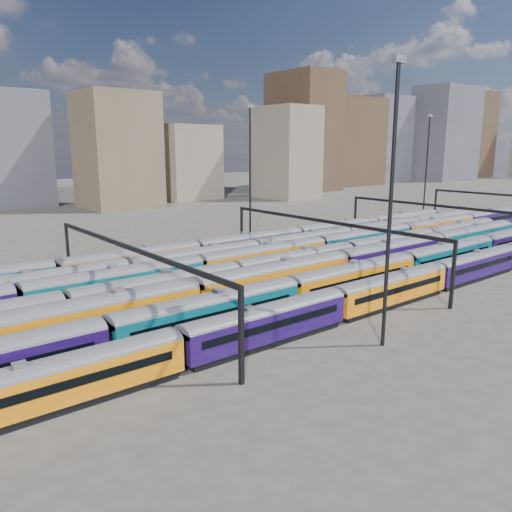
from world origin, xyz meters
TOP-DOWN VIEW (x-y plane):
  - ground at (0.00, 0.00)m, footprint 500.00×500.00m
  - rake_0 at (14.97, -15.00)m, footprint 112.28×2.74m
  - rake_1 at (4.74, -10.00)m, footprint 104.63×3.06m
  - rake_2 at (-15.02, -5.00)m, footprint 136.17×3.32m
  - rake_3 at (-6.06, 0.00)m, footprint 124.90×3.05m
  - rake_4 at (13.90, 5.00)m, footprint 131.73×3.21m
  - rake_5 at (5.01, 10.00)m, footprint 124.62×3.04m
  - rake_6 at (-12.82, 15.00)m, footprint 146.39×3.06m
  - gantry_1 at (-20.00, 0.00)m, footprint 0.35×40.35m
  - gantry_2 at (10.00, 0.00)m, footprint 0.35×40.35m
  - gantry_3 at (40.00, 0.00)m, footprint 0.35×40.35m
  - mast_2 at (-5.00, -22.00)m, footprint 1.40×0.50m
  - mast_3 at (15.00, 24.00)m, footprint 1.40×0.50m
  - mast_5 at (65.00, 20.00)m, footprint 1.40×0.50m
  - skyline at (104.75, 105.73)m, footprint 399.22×60.48m

SIDE VIEW (x-z plane):
  - ground at x=0.00m, z-range 0.00..0.00m
  - rake_0 at x=14.97m, z-range 0.12..4.71m
  - rake_5 at x=5.01m, z-range 0.13..5.25m
  - rake_3 at x=-6.06m, z-range 0.13..5.26m
  - rake_6 at x=-12.82m, z-range 0.13..5.28m
  - rake_1 at x=4.74m, z-range 0.13..5.29m
  - rake_4 at x=13.90m, z-range 0.14..5.55m
  - rake_2 at x=-15.02m, z-range 0.14..5.74m
  - gantry_1 at x=-20.00m, z-range 2.78..10.80m
  - gantry_2 at x=10.00m, z-range 2.78..10.80m
  - gantry_3 at x=40.00m, z-range 2.78..10.80m
  - mast_2 at x=-5.00m, z-range 1.17..26.77m
  - mast_3 at x=15.00m, z-range 1.17..26.77m
  - mast_5 at x=65.00m, z-range 1.17..26.77m
  - skyline at x=104.75m, z-range -4.18..45.85m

